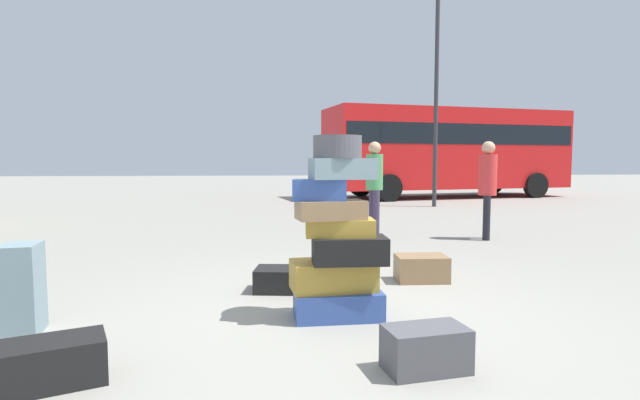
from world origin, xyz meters
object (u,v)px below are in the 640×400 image
suitcase_slate_right_side (22,289)px  suitcase_tower (337,243)px  parked_bus (447,147)px  suitcase_black_upright_blue (290,279)px  suitcase_brown_white_trunk (421,268)px  person_bearded_onlooker (488,182)px  suitcase_black_behind_tower (37,365)px  suitcase_charcoal_left_side (426,349)px  lamp_post (437,50)px  person_tourist_with_camera (374,180)px

suitcase_slate_right_side → suitcase_tower: bearing=-5.8°
suitcase_tower → parked_bus: (5.71, 13.49, 1.18)m
suitcase_black_upright_blue → suitcase_brown_white_trunk: size_ratio=1.28×
suitcase_brown_white_trunk → person_bearded_onlooker: size_ratio=0.33×
suitcase_black_behind_tower → person_bearded_onlooker: 7.16m
suitcase_black_upright_blue → suitcase_charcoal_left_side: suitcase_charcoal_left_side is taller
suitcase_black_upright_blue → parked_bus: parked_bus is taller
parked_bus → lamp_post: (-1.64, -3.62, 2.64)m
suitcase_tower → suitcase_brown_white_trunk: (1.09, 1.20, -0.51)m
suitcase_tower → suitcase_black_behind_tower: 2.29m
suitcase_tower → suitcase_brown_white_trunk: size_ratio=2.78×
suitcase_charcoal_left_side → lamp_post: bearing=61.9°
suitcase_black_behind_tower → suitcase_slate_right_side: size_ratio=1.07×
suitcase_black_upright_blue → parked_bus: bearing=71.8°
suitcase_black_behind_tower → person_tourist_with_camera: bearing=38.1°
suitcase_black_upright_blue → suitcase_brown_white_trunk: bearing=18.8°
parked_bus → lamp_post: size_ratio=1.31×
suitcase_black_upright_blue → lamp_post: (4.44, 8.96, 4.36)m
person_bearded_onlooker → suitcase_brown_white_trunk: bearing=-12.1°
suitcase_black_behind_tower → suitcase_slate_right_side: suitcase_slate_right_side is taller
suitcase_tower → suitcase_slate_right_side: bearing=-176.1°
suitcase_charcoal_left_side → lamp_post: 12.34m
suitcase_brown_white_trunk → lamp_post: (2.98, 8.66, 4.33)m
suitcase_charcoal_left_side → suitcase_slate_right_side: suitcase_slate_right_side is taller
suitcase_slate_right_side → lamp_post: lamp_post is taller
suitcase_slate_right_side → person_tourist_with_camera: (3.69, 4.69, 0.65)m
suitcase_black_upright_blue → lamp_post: bearing=71.2°
person_bearded_onlooker → parked_bus: 9.94m
suitcase_charcoal_left_side → person_tourist_with_camera: 5.74m
suitcase_brown_white_trunk → lamp_post: bearing=73.1°
suitcase_tower → suitcase_slate_right_side: suitcase_tower is taller
suitcase_brown_white_trunk → person_bearded_onlooker: person_bearded_onlooker is taller
suitcase_black_upright_blue → person_tourist_with_camera: size_ratio=0.43×
person_tourist_with_camera → parked_bus: size_ratio=0.18×
suitcase_tower → person_tourist_with_camera: person_tourist_with_camera is taller
suitcase_brown_white_trunk → lamp_post: lamp_post is taller
lamp_post → suitcase_charcoal_left_side: bearing=-108.3°
suitcase_tower → suitcase_slate_right_side: 2.49m
lamp_post → suitcase_black_upright_blue: bearing=-116.4°
suitcase_tower → parked_bus: 14.69m
parked_bus → lamp_post: 4.77m
lamp_post → person_tourist_with_camera: bearing=-118.1°
suitcase_tower → suitcase_slate_right_side: size_ratio=2.20×
suitcase_brown_white_trunk → suitcase_charcoal_left_side: (-0.66, -2.30, -0.00)m
suitcase_slate_right_side → person_bearded_onlooker: (5.52, 4.12, 0.63)m
suitcase_tower → suitcase_charcoal_left_side: 1.28m
suitcase_charcoal_left_side → person_bearded_onlooker: person_bearded_onlooker is taller
suitcase_tower → person_tourist_with_camera: 4.69m
person_tourist_with_camera → lamp_post: bearing=144.1°
suitcase_brown_white_trunk → suitcase_slate_right_side: size_ratio=0.79×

